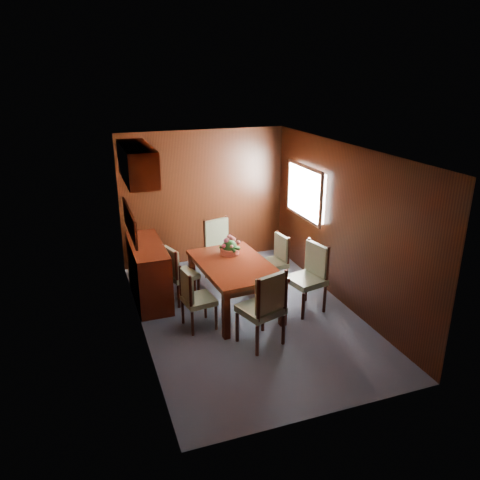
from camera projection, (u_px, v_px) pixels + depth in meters
name	position (u px, v px, depth m)	size (l,w,h in m)	color
ground	(247.00, 314.00, 6.84)	(4.50, 4.50, 0.00)	#3C4252
room_shell	(233.00, 202.00, 6.54)	(3.06, 4.52, 2.41)	black
sideboard	(149.00, 272.00, 7.18)	(0.48, 1.40, 0.90)	#370F06
dining_table	(234.00, 270.00, 6.80)	(1.08, 1.62, 0.73)	#370F06
chair_left_near	(194.00, 296.00, 6.33)	(0.45, 0.47, 0.88)	black
chair_left_far	(178.00, 271.00, 7.06)	(0.52, 0.54, 0.91)	black
chair_right_near	(310.00, 273.00, 6.82)	(0.56, 0.58, 1.03)	black
chair_right_far	(276.00, 258.00, 7.56)	(0.45, 0.46, 0.89)	black
chair_head	(265.00, 305.00, 5.88)	(0.62, 0.61, 1.06)	black
chair_foot	(220.00, 246.00, 7.86)	(0.60, 0.58, 1.03)	black
flower_centerpiece	(230.00, 245.00, 7.06)	(0.31, 0.31, 0.31)	#C2533B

